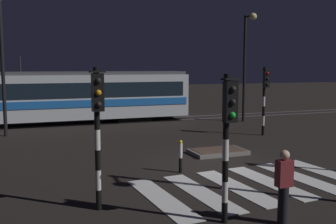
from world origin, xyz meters
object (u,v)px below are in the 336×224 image
object	(u,v)px
bollard_island_edge	(181,156)
traffic_light_corner_near_left	(98,117)
tram	(63,96)
pedestrian_waiting_at_kerb	(284,187)
traffic_light_kerb_mid_left	(228,126)
street_lamp_trackside_right	(247,54)
street_lamp_trackside_left	(1,48)
traffic_light_corner_far_right	(265,91)

from	to	relation	value
bollard_island_edge	traffic_light_corner_near_left	bearing A→B (deg)	-141.29
traffic_light_corner_near_left	bollard_island_edge	world-z (taller)	traffic_light_corner_near_left
tram	pedestrian_waiting_at_kerb	world-z (taller)	tram
traffic_light_kerb_mid_left	street_lamp_trackside_right	distance (m)	16.98
pedestrian_waiting_at_kerb	street_lamp_trackside_left	bearing A→B (deg)	114.29
bollard_island_edge	traffic_light_kerb_mid_left	bearing A→B (deg)	-98.48
traffic_light_kerb_mid_left	tram	world-z (taller)	tram
traffic_light_kerb_mid_left	tram	xyz separation A→B (m)	(-2.00, 17.25, -0.49)
traffic_light_corner_far_right	street_lamp_trackside_right	size ratio (longest dim) A/B	0.52
traffic_light_kerb_mid_left	tram	bearing A→B (deg)	96.62
traffic_light_kerb_mid_left	bollard_island_edge	world-z (taller)	traffic_light_kerb_mid_left
traffic_light_kerb_mid_left	street_lamp_trackside_left	world-z (taller)	street_lamp_trackside_left
traffic_light_corner_near_left	pedestrian_waiting_at_kerb	bearing A→B (deg)	-31.04
traffic_light_kerb_mid_left	pedestrian_waiting_at_kerb	distance (m)	1.87
traffic_light_corner_near_left	bollard_island_edge	bearing A→B (deg)	38.71
street_lamp_trackside_right	pedestrian_waiting_at_kerb	world-z (taller)	street_lamp_trackside_right
bollard_island_edge	traffic_light_corner_far_right	bearing A→B (deg)	37.28
street_lamp_trackside_right	street_lamp_trackside_left	xyz separation A→B (m)	(-14.30, -0.49, 0.13)
traffic_light_corner_near_left	traffic_light_corner_far_right	size ratio (longest dim) A/B	1.00
pedestrian_waiting_at_kerb	bollard_island_edge	world-z (taller)	pedestrian_waiting_at_kerb
traffic_light_corner_near_left	traffic_light_kerb_mid_left	size ratio (longest dim) A/B	1.04
street_lamp_trackside_left	tram	world-z (taller)	street_lamp_trackside_left
traffic_light_corner_near_left	street_lamp_trackside_right	distance (m)	17.11
traffic_light_corner_near_left	bollard_island_edge	distance (m)	4.47
traffic_light_kerb_mid_left	pedestrian_waiting_at_kerb	size ratio (longest dim) A/B	1.98
street_lamp_trackside_left	bollard_island_edge	size ratio (longest dim) A/B	6.36
traffic_light_corner_far_right	traffic_light_kerb_mid_left	size ratio (longest dim) A/B	1.04
pedestrian_waiting_at_kerb	bollard_island_edge	bearing A→B (deg)	96.40
traffic_light_corner_near_left	street_lamp_trackside_left	bearing A→B (deg)	102.48
traffic_light_corner_near_left	traffic_light_corner_far_right	xyz separation A→B (m)	(9.94, 7.69, -0.00)
traffic_light_kerb_mid_left	street_lamp_trackside_right	world-z (taller)	street_lamp_trackside_right
traffic_light_corner_far_right	bollard_island_edge	size ratio (longest dim) A/B	3.19
street_lamp_trackside_right	street_lamp_trackside_left	size ratio (longest dim) A/B	0.97
tram	bollard_island_edge	bearing A→B (deg)	-78.36
tram	traffic_light_corner_far_right	bearing A→B (deg)	-39.54
tram	traffic_light_corner_near_left	bearing A→B (deg)	-92.05
traffic_light_corner_near_left	tram	world-z (taller)	tram
street_lamp_trackside_left	pedestrian_waiting_at_kerb	size ratio (longest dim) A/B	4.13
traffic_light_kerb_mid_left	pedestrian_waiting_at_kerb	xyz separation A→B (m)	(1.19, -0.45, -1.36)
street_lamp_trackside_left	bollard_island_edge	xyz separation A→B (m)	(5.83, -9.29, -3.93)
traffic_light_corner_far_right	traffic_light_corner_near_left	bearing A→B (deg)	-142.25
traffic_light_kerb_mid_left	bollard_island_edge	distance (m)	4.73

